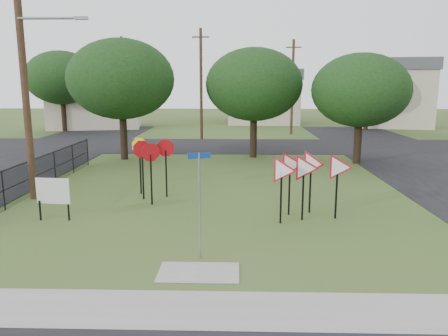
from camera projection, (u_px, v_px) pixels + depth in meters
The scene contains 21 objects.
ground at pixel (205, 239), 13.13m from camera, with size 140.00×140.00×0.00m, color #36521E.
sidewalk at pixel (191, 309), 9.01m from camera, with size 30.00×1.60×0.02m, color gray.
street_far at pixel (224, 146), 32.76m from camera, with size 60.00×8.00×0.02m, color black.
curb_pad at pixel (199, 272), 10.78m from camera, with size 2.00×1.20×0.02m, color gray.
street_name_sign at pixel (200, 198), 11.39m from camera, with size 0.58×0.17×2.86m.
stop_sign_cluster at pixel (150, 155), 17.43m from camera, with size 1.90×1.92×2.41m.
yield_sign_cluster at pixel (305, 170), 14.91m from camera, with size 2.94×1.76×2.32m.
info_board at pixel (53, 192), 14.75m from camera, with size 1.18×0.14×1.47m.
utility_pole_main at pixel (25, 67), 16.75m from camera, with size 3.55×0.33×10.00m.
far_pole_a at pixel (201, 84), 35.87m from camera, with size 1.40×0.24×9.00m.
far_pole_b at pixel (292, 86), 39.62m from camera, with size 1.40×0.24×8.50m.
far_pole_c at pixel (123, 84), 41.98m from camera, with size 1.40×0.24×9.00m.
fence_run at pixel (44, 171), 19.33m from camera, with size 0.05×11.55×1.50m.
house_left at pixel (96, 93), 46.19m from camera, with size 10.58×8.88×7.20m.
house_mid at pixel (262, 96), 51.68m from camera, with size 8.40×8.40×6.20m.
house_right at pixel (394, 93), 47.28m from camera, with size 8.30×8.30×7.20m.
tree_near_left at pixel (121, 79), 26.12m from camera, with size 6.40×6.40×7.27m.
tree_near_mid at pixel (254, 85), 26.94m from camera, with size 6.00×6.00×6.80m.
tree_near_right at pixel (361, 90), 24.87m from camera, with size 5.60×5.60×6.33m.
tree_far_left at pixel (61, 78), 42.03m from camera, with size 6.80×6.80×7.73m.
tree_far_right at pixel (368, 84), 43.29m from camera, with size 6.00×6.00×6.80m.
Camera 1 is at (0.91, -12.47, 4.59)m, focal length 35.00 mm.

